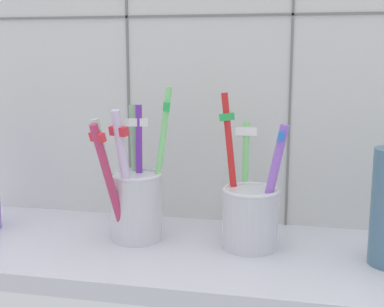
# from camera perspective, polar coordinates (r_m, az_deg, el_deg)

# --- Properties ---
(counter_slab) EXTENTS (0.64, 0.22, 0.02)m
(counter_slab) POSITION_cam_1_polar(r_m,az_deg,el_deg) (0.62, -0.36, -11.05)
(counter_slab) COLOR silver
(counter_slab) RESTS_ON ground
(tile_wall_back) EXTENTS (0.64, 0.02, 0.45)m
(tile_wall_back) POSITION_cam_1_polar(r_m,az_deg,el_deg) (0.70, 1.78, 9.38)
(tile_wall_back) COLOR silver
(tile_wall_back) RESTS_ON ground
(toothbrush_cup_left) EXTENTS (0.09, 0.11, 0.18)m
(toothbrush_cup_left) POSITION_cam_1_polar(r_m,az_deg,el_deg) (0.64, -6.25, -4.75)
(toothbrush_cup_left) COLOR silver
(toothbrush_cup_left) RESTS_ON counter_slab
(toothbrush_cup_right) EXTENTS (0.08, 0.09, 0.18)m
(toothbrush_cup_right) POSITION_cam_1_polar(r_m,az_deg,el_deg) (0.61, 6.34, -6.31)
(toothbrush_cup_right) COLOR silver
(toothbrush_cup_right) RESTS_ON counter_slab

